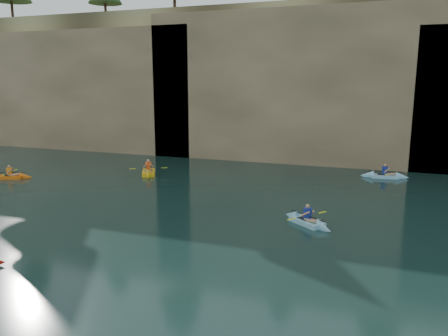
% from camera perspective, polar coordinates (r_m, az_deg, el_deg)
% --- Properties ---
extents(ground, '(160.00, 160.00, 0.00)m').
position_cam_1_polar(ground, '(13.37, -15.19, -15.91)').
color(ground, black).
rests_on(ground, ground).
extents(cliff, '(70.00, 16.00, 12.00)m').
position_cam_1_polar(cliff, '(40.25, 9.81, 11.19)').
color(cliff, tan).
rests_on(cliff, ground).
extents(cliff_slab_west, '(26.00, 2.40, 10.56)m').
position_cam_1_polar(cliff_slab_west, '(42.07, -20.61, 9.66)').
color(cliff_slab_west, tan).
rests_on(cliff_slab_west, ground).
extents(cliff_slab_center, '(24.00, 2.40, 11.40)m').
position_cam_1_polar(cliff_slab_center, '(32.63, 11.00, 10.61)').
color(cliff_slab_center, tan).
rests_on(cliff_slab_center, ground).
extents(sea_cave_west, '(4.50, 1.00, 4.00)m').
position_cam_1_polar(sea_cave_west, '(40.50, -18.70, 5.09)').
color(sea_cave_west, black).
rests_on(sea_cave_west, ground).
extents(sea_cave_center, '(3.50, 1.00, 3.20)m').
position_cam_1_polar(sea_cave_center, '(33.75, 0.43, 3.85)').
color(sea_cave_center, black).
rests_on(sea_cave_center, ground).
extents(sea_cave_east, '(5.00, 1.00, 4.50)m').
position_cam_1_polar(sea_cave_east, '(31.95, 24.92, 3.53)').
color(sea_cave_east, black).
rests_on(sea_cave_east, ground).
extents(kayaker_orange, '(2.82, 2.01, 1.05)m').
position_cam_1_polar(kayaker_orange, '(30.38, -26.17, -1.00)').
color(kayaker_orange, orange).
rests_on(kayaker_orange, ground).
extents(kayaker_ltblue_near, '(2.62, 2.24, 1.10)m').
position_cam_1_polar(kayaker_ltblue_near, '(19.08, 10.79, -6.83)').
color(kayaker_ltblue_near, '#85C4DE').
rests_on(kayaker_ltblue_near, ground).
extents(kayaker_yellow, '(2.21, 3.04, 1.25)m').
position_cam_1_polar(kayaker_yellow, '(28.83, -9.81, -0.54)').
color(kayaker_yellow, yellow).
rests_on(kayaker_yellow, ground).
extents(kayaker_ltblue_mid, '(2.97, 2.20, 1.11)m').
position_cam_1_polar(kayaker_ltblue_mid, '(29.24, 20.22, -0.95)').
color(kayaker_ltblue_mid, '#98D8FF').
rests_on(kayaker_ltblue_mid, ground).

